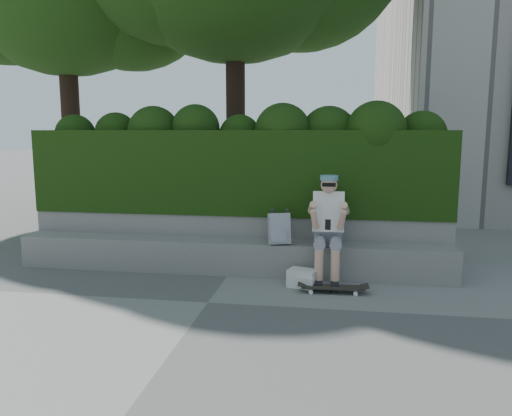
% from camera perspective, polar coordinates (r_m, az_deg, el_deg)
% --- Properties ---
extents(ground, '(80.00, 80.00, 0.00)m').
position_cam_1_polar(ground, '(5.82, -5.52, -10.70)').
color(ground, slate).
rests_on(ground, ground).
extents(bench_ledge, '(6.00, 0.45, 0.45)m').
position_cam_1_polar(bench_ledge, '(6.92, -2.96, -5.54)').
color(bench_ledge, gray).
rests_on(bench_ledge, ground).
extents(planter_wall, '(6.00, 0.50, 0.75)m').
position_cam_1_polar(planter_wall, '(7.34, -2.21, -3.50)').
color(planter_wall, gray).
rests_on(planter_wall, ground).
extents(hedge, '(6.00, 1.00, 1.20)m').
position_cam_1_polar(hedge, '(7.41, -1.92, 4.25)').
color(hedge, black).
rests_on(hedge, planter_wall).
extents(person, '(0.40, 0.76, 1.38)m').
position_cam_1_polar(person, '(6.49, 8.25, -1.83)').
color(person, gray).
rests_on(person, ground).
extents(skateboard, '(0.76, 0.21, 0.08)m').
position_cam_1_polar(skateboard, '(6.18, 8.79, -8.97)').
color(skateboard, black).
rests_on(skateboard, ground).
extents(backpack_plaid, '(0.31, 0.23, 0.41)m').
position_cam_1_polar(backpack_plaid, '(6.62, 2.67, -2.38)').
color(backpack_plaid, silver).
rests_on(backpack_plaid, bench_ledge).
extents(backpack_ground, '(0.40, 0.33, 0.22)m').
position_cam_1_polar(backpack_ground, '(6.35, 5.31, -7.99)').
color(backpack_ground, silver).
rests_on(backpack_ground, ground).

